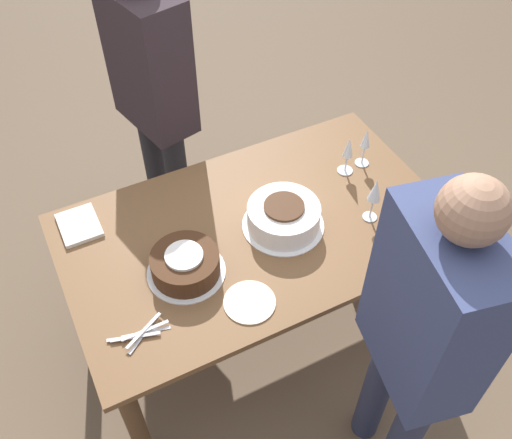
% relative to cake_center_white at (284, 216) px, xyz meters
% --- Properties ---
extents(ground_plane, '(12.00, 12.00, 0.00)m').
position_rel_cake_center_white_xyz_m(ground_plane, '(-0.10, 0.04, -0.78)').
color(ground_plane, brown).
extents(dining_table, '(1.54, 0.92, 0.72)m').
position_rel_cake_center_white_xyz_m(dining_table, '(-0.10, 0.04, -0.16)').
color(dining_table, brown).
rests_on(dining_table, ground_plane).
extents(cake_center_white, '(0.33, 0.33, 0.12)m').
position_rel_cake_center_white_xyz_m(cake_center_white, '(0.00, 0.00, 0.00)').
color(cake_center_white, white).
rests_on(cake_center_white, dining_table).
extents(cake_front_chocolate, '(0.30, 0.30, 0.11)m').
position_rel_cake_center_white_xyz_m(cake_front_chocolate, '(-0.44, -0.04, -0.01)').
color(cake_front_chocolate, white).
rests_on(cake_front_chocolate, dining_table).
extents(wine_glass_near, '(0.06, 0.06, 0.19)m').
position_rel_cake_center_white_xyz_m(wine_glass_near, '(0.49, 0.17, 0.07)').
color(wine_glass_near, silver).
rests_on(wine_glass_near, dining_table).
extents(wine_glass_far, '(0.06, 0.06, 0.21)m').
position_rel_cake_center_white_xyz_m(wine_glass_far, '(0.34, -0.12, 0.09)').
color(wine_glass_far, silver).
rests_on(wine_glass_far, dining_table).
extents(wine_glass_extra, '(0.07, 0.07, 0.18)m').
position_rel_cake_center_white_xyz_m(wine_glass_extra, '(0.40, 0.16, 0.07)').
color(wine_glass_extra, silver).
rests_on(wine_glass_extra, dining_table).
extents(dessert_plate_left, '(0.19, 0.19, 0.01)m').
position_rel_cake_center_white_xyz_m(dessert_plate_left, '(-0.29, -0.27, -0.05)').
color(dessert_plate_left, beige).
rests_on(dessert_plate_left, dining_table).
extents(fork_pile, '(0.22, 0.11, 0.02)m').
position_rel_cake_center_white_xyz_m(fork_pile, '(-0.68, -0.22, -0.04)').
color(fork_pile, silver).
rests_on(fork_pile, dining_table).
extents(napkin_stack, '(0.15, 0.19, 0.02)m').
position_rel_cake_center_white_xyz_m(napkin_stack, '(-0.73, 0.36, -0.04)').
color(napkin_stack, silver).
rests_on(napkin_stack, dining_table).
extents(person_cutting, '(0.30, 0.44, 1.57)m').
position_rel_cake_center_white_xyz_m(person_cutting, '(0.06, -0.74, 0.17)').
color(person_cutting, '#2D334C').
rests_on(person_cutting, ground_plane).
extents(person_watching, '(0.31, 0.44, 1.56)m').
position_rel_cake_center_white_xyz_m(person_watching, '(-0.23, 0.83, 0.16)').
color(person_watching, '#232328').
rests_on(person_watching, ground_plane).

